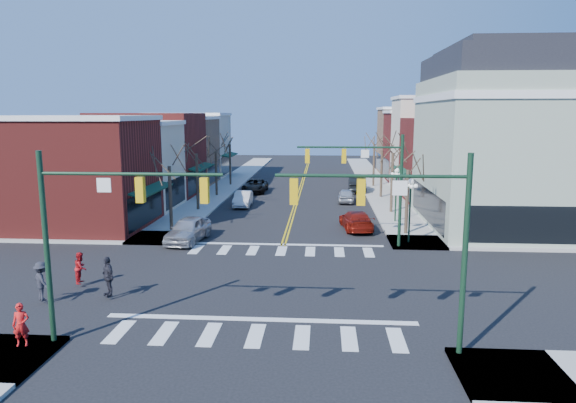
% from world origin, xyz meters
% --- Properties ---
extents(ground, '(160.00, 160.00, 0.00)m').
position_xyz_m(ground, '(0.00, 0.00, 0.00)').
color(ground, black).
rests_on(ground, ground).
extents(sidewalk_left, '(3.50, 70.00, 0.15)m').
position_xyz_m(sidewalk_left, '(-8.75, 20.00, 0.07)').
color(sidewalk_left, '#9E9B93').
rests_on(sidewalk_left, ground).
extents(sidewalk_right, '(3.50, 70.00, 0.15)m').
position_xyz_m(sidewalk_right, '(8.75, 20.00, 0.07)').
color(sidewalk_right, '#9E9B93').
rests_on(sidewalk_right, ground).
extents(bldg_left_brick_a, '(10.00, 8.50, 8.00)m').
position_xyz_m(bldg_left_brick_a, '(-15.50, 11.75, 4.00)').
color(bldg_left_brick_a, maroon).
rests_on(bldg_left_brick_a, ground).
extents(bldg_left_stucco_a, '(10.00, 7.00, 7.50)m').
position_xyz_m(bldg_left_stucco_a, '(-15.50, 19.50, 3.75)').
color(bldg_left_stucco_a, beige).
rests_on(bldg_left_stucco_a, ground).
extents(bldg_left_brick_b, '(10.00, 9.00, 8.50)m').
position_xyz_m(bldg_left_brick_b, '(-15.50, 27.50, 4.25)').
color(bldg_left_brick_b, maroon).
rests_on(bldg_left_brick_b, ground).
extents(bldg_left_tan, '(10.00, 7.50, 7.80)m').
position_xyz_m(bldg_left_tan, '(-15.50, 35.75, 3.90)').
color(bldg_left_tan, '#9A7355').
rests_on(bldg_left_tan, ground).
extents(bldg_left_stucco_b, '(10.00, 8.00, 8.20)m').
position_xyz_m(bldg_left_stucco_b, '(-15.50, 43.50, 4.10)').
color(bldg_left_stucco_b, beige).
rests_on(bldg_left_stucco_b, ground).
extents(bldg_right_brick_a, '(10.00, 8.50, 8.00)m').
position_xyz_m(bldg_right_brick_a, '(15.50, 25.75, 4.00)').
color(bldg_right_brick_a, maroon).
rests_on(bldg_right_brick_a, ground).
extents(bldg_right_stucco, '(10.00, 7.00, 10.00)m').
position_xyz_m(bldg_right_stucco, '(15.50, 33.50, 5.00)').
color(bldg_right_stucco, beige).
rests_on(bldg_right_stucco, ground).
extents(bldg_right_brick_b, '(10.00, 8.00, 8.50)m').
position_xyz_m(bldg_right_brick_b, '(15.50, 41.00, 4.25)').
color(bldg_right_brick_b, maroon).
rests_on(bldg_right_brick_b, ground).
extents(bldg_right_tan, '(10.00, 8.00, 9.00)m').
position_xyz_m(bldg_right_tan, '(15.50, 49.00, 4.50)').
color(bldg_right_tan, '#9A7355').
rests_on(bldg_right_tan, ground).
extents(victorian_corner, '(12.25, 14.25, 13.30)m').
position_xyz_m(victorian_corner, '(16.50, 14.50, 6.66)').
color(victorian_corner, '#97A58F').
rests_on(victorian_corner, ground).
extents(traffic_mast_near_left, '(6.60, 0.28, 7.20)m').
position_xyz_m(traffic_mast_near_left, '(-5.55, -7.40, 4.71)').
color(traffic_mast_near_left, '#14331E').
rests_on(traffic_mast_near_left, ground).
extents(traffic_mast_near_right, '(6.60, 0.28, 7.20)m').
position_xyz_m(traffic_mast_near_right, '(5.55, -7.40, 4.71)').
color(traffic_mast_near_right, '#14331E').
rests_on(traffic_mast_near_right, ground).
extents(traffic_mast_far_right, '(6.60, 0.28, 7.20)m').
position_xyz_m(traffic_mast_far_right, '(5.55, 7.40, 4.71)').
color(traffic_mast_far_right, '#14331E').
rests_on(traffic_mast_far_right, ground).
extents(lamppost_corner, '(0.36, 0.36, 4.33)m').
position_xyz_m(lamppost_corner, '(8.20, 8.50, 2.96)').
color(lamppost_corner, '#14331E').
rests_on(lamppost_corner, ground).
extents(lamppost_midblock, '(0.36, 0.36, 4.33)m').
position_xyz_m(lamppost_midblock, '(8.20, 15.00, 2.96)').
color(lamppost_midblock, '#14331E').
rests_on(lamppost_midblock, ground).
extents(tree_left_a, '(0.24, 0.24, 4.76)m').
position_xyz_m(tree_left_a, '(-8.40, 11.00, 2.38)').
color(tree_left_a, '#382B21').
rests_on(tree_left_a, ground).
extents(tree_left_b, '(0.24, 0.24, 5.04)m').
position_xyz_m(tree_left_b, '(-8.40, 19.00, 2.52)').
color(tree_left_b, '#382B21').
rests_on(tree_left_b, ground).
extents(tree_left_c, '(0.24, 0.24, 4.55)m').
position_xyz_m(tree_left_c, '(-8.40, 27.00, 2.27)').
color(tree_left_c, '#382B21').
rests_on(tree_left_c, ground).
extents(tree_left_d, '(0.24, 0.24, 4.90)m').
position_xyz_m(tree_left_d, '(-8.40, 35.00, 2.45)').
color(tree_left_d, '#382B21').
rests_on(tree_left_d, ground).
extents(tree_right_a, '(0.24, 0.24, 4.62)m').
position_xyz_m(tree_right_a, '(8.40, 11.00, 2.31)').
color(tree_right_a, '#382B21').
rests_on(tree_right_a, ground).
extents(tree_right_b, '(0.24, 0.24, 5.18)m').
position_xyz_m(tree_right_b, '(8.40, 19.00, 2.59)').
color(tree_right_b, '#382B21').
rests_on(tree_right_b, ground).
extents(tree_right_c, '(0.24, 0.24, 4.83)m').
position_xyz_m(tree_right_c, '(8.40, 27.00, 2.42)').
color(tree_right_c, '#382B21').
rests_on(tree_right_c, ground).
extents(tree_right_d, '(0.24, 0.24, 4.97)m').
position_xyz_m(tree_right_d, '(8.40, 35.00, 2.48)').
color(tree_right_d, '#382B21').
rests_on(tree_right_d, ground).
extents(car_left_near, '(2.54, 5.05, 1.65)m').
position_xyz_m(car_left_near, '(-6.40, 8.13, 0.83)').
color(car_left_near, '#AFAEB3').
rests_on(car_left_near, ground).
extents(car_left_mid, '(1.60, 4.25, 1.39)m').
position_xyz_m(car_left_mid, '(-4.80, 21.48, 0.69)').
color(car_left_mid, silver).
rests_on(car_left_mid, ground).
extents(car_left_far, '(2.41, 5.19, 1.44)m').
position_xyz_m(car_left_far, '(-4.80, 30.00, 0.72)').
color(car_left_far, black).
rests_on(car_left_far, ground).
extents(car_right_near, '(2.55, 5.04, 1.40)m').
position_xyz_m(car_right_near, '(5.02, 12.52, 0.70)').
color(car_right_near, maroon).
rests_on(car_right_near, ground).
extents(car_right_mid, '(1.77, 3.98, 1.33)m').
position_xyz_m(car_right_mid, '(4.80, 24.31, 0.66)').
color(car_right_mid, '#BABBBF').
rests_on(car_right_mid, ground).
extents(car_right_far, '(1.90, 5.16, 1.69)m').
position_xyz_m(car_right_far, '(6.26, 31.13, 0.84)').
color(car_right_far, black).
rests_on(car_right_far, ground).
extents(pedestrian_red_a, '(0.66, 0.51, 1.59)m').
position_xyz_m(pedestrian_red_a, '(-8.30, -7.91, 0.95)').
color(pedestrian_red_a, red).
rests_on(pedestrian_red_a, sidewalk_left).
extents(pedestrian_red_b, '(0.69, 0.83, 1.57)m').
position_xyz_m(pedestrian_red_b, '(-9.39, -1.00, 0.93)').
color(pedestrian_red_b, '#B51318').
rests_on(pedestrian_red_b, sidewalk_left).
extents(pedestrian_dark_a, '(1.08, 1.10, 1.86)m').
position_xyz_m(pedestrian_dark_a, '(-7.30, -2.66, 1.08)').
color(pedestrian_dark_a, '#22212A').
rests_on(pedestrian_dark_a, sidewalk_left).
extents(pedestrian_dark_b, '(1.33, 1.25, 1.80)m').
position_xyz_m(pedestrian_dark_b, '(-10.00, -3.47, 1.05)').
color(pedestrian_dark_b, black).
rests_on(pedestrian_dark_b, sidewalk_left).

